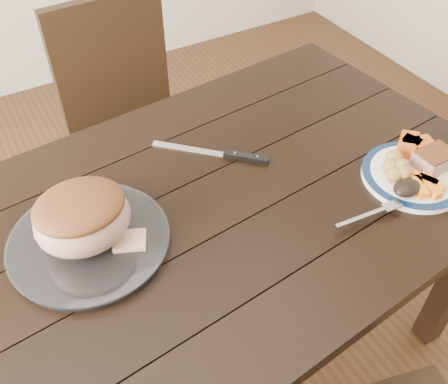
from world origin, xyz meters
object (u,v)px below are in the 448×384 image
dining_table (192,239)px  fork (374,213)px  dinner_plate (412,176)px  roast_joint (83,220)px  pork_slice (434,160)px  chair_far (131,117)px  serving_platter (90,242)px  carving_knife (231,155)px

dining_table → fork: fork is taller
dinner_plate → roast_joint: size_ratio=1.24×
pork_slice → chair_far: bearing=117.8°
dinner_plate → serving_platter: serving_platter is taller
dinner_plate → carving_knife: (-0.35, 0.30, -0.00)m
dinner_plate → carving_knife: 0.46m
pork_slice → fork: pork_slice is taller
dining_table → roast_joint: size_ratio=8.24×
serving_platter → fork: 0.65m
dining_table → chair_far: bearing=80.9°
dinner_plate → fork: (-0.18, -0.06, 0.01)m
dinner_plate → carving_knife: dinner_plate is taller
chair_far → dinner_plate: chair_far is taller
chair_far → serving_platter: (-0.35, -0.71, 0.23)m
dining_table → pork_slice: (0.60, -0.17, 0.13)m
dinner_plate → pork_slice: size_ratio=2.80×
dining_table → dinner_plate: bearing=-17.3°
dinner_plate → roast_joint: 0.81m
dinner_plate → serving_platter: 0.80m
fork → roast_joint: (-0.60, 0.25, 0.06)m
fork → pork_slice: bearing=17.0°
dining_table → carving_knife: bearing=34.7°
chair_far → roast_joint: size_ratio=4.55×
pork_slice → carving_knife: (-0.41, 0.30, -0.03)m
roast_joint → carving_knife: 0.44m
dinner_plate → pork_slice: pork_slice is taller
pork_slice → fork: size_ratio=0.51×
fork → roast_joint: roast_joint is taller
pork_slice → carving_knife: pork_slice is taller
serving_platter → pork_slice: (0.83, -0.20, 0.03)m
chair_far → carving_knife: bearing=93.6°
dining_table → serving_platter: 0.26m
dinner_plate → pork_slice: (0.06, -0.00, 0.03)m
chair_far → dinner_plate: 1.03m
dining_table → serving_platter: (-0.24, 0.03, 0.10)m
dining_table → roast_joint: bearing=173.6°
dinner_plate → fork: size_ratio=1.42×
chair_far → fork: bearing=101.1°
dining_table → carving_knife: (0.19, 0.13, 0.10)m
chair_far → pork_slice: (0.48, -0.91, 0.27)m
serving_platter → fork: size_ratio=1.93×
chair_far → serving_platter: 0.83m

